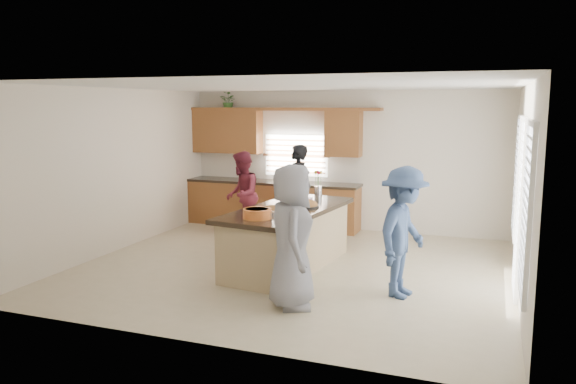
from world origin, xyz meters
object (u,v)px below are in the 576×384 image
at_px(salad_bowl, 257,213).
at_px(woman_right_back, 404,232).
at_px(woman_left_back, 297,189).
at_px(woman_right_front, 292,236).
at_px(island, 287,239).
at_px(woman_left_mid, 242,195).
at_px(woman_left_front, 291,221).

relative_size(salad_bowl, woman_right_back, 0.23).
height_order(woman_left_back, woman_right_front, woman_right_front).
relative_size(island, woman_right_front, 1.56).
bearing_deg(island, salad_bowl, -89.53).
bearing_deg(woman_right_back, woman_left_back, 53.18).
distance_m(island, woman_left_mid, 2.24).
height_order(island, woman_right_front, woman_right_front).
height_order(woman_left_mid, woman_left_front, woman_left_mid).
bearing_deg(woman_right_front, salad_bowl, 26.01).
distance_m(woman_left_back, woman_left_front, 2.67).
distance_m(salad_bowl, woman_left_mid, 2.90).
distance_m(island, woman_left_front, 0.44).
height_order(salad_bowl, woman_right_front, woman_right_front).
bearing_deg(woman_right_back, woman_left_front, 87.75).
xyz_separation_m(salad_bowl, woman_left_back, (-0.55, 3.23, -0.15)).
height_order(woman_left_front, woman_right_front, woman_right_front).
distance_m(salad_bowl, woman_left_back, 3.28).
bearing_deg(woman_left_mid, woman_left_back, 110.41).
xyz_separation_m(island, salad_bowl, (-0.11, -0.92, 0.58)).
bearing_deg(woman_left_back, woman_right_back, 41.35).
bearing_deg(woman_left_mid, woman_left_front, 22.96).
height_order(island, woman_left_mid, woman_left_mid).
height_order(woman_left_back, woman_right_back, woman_left_back).
bearing_deg(woman_right_back, salad_bowl, 108.89).
xyz_separation_m(island, woman_left_front, (0.14, -0.24, 0.34)).
distance_m(island, salad_bowl, 1.09).
xyz_separation_m(woman_left_mid, woman_right_back, (3.41, -2.33, 0.04)).
bearing_deg(woman_left_front, island, -159.36).
relative_size(island, woman_left_front, 1.78).
xyz_separation_m(salad_bowl, woman_right_front, (0.75, -0.67, -0.12)).
relative_size(island, salad_bowl, 7.03).
xyz_separation_m(salad_bowl, woman_left_mid, (-1.41, 2.53, -0.20)).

